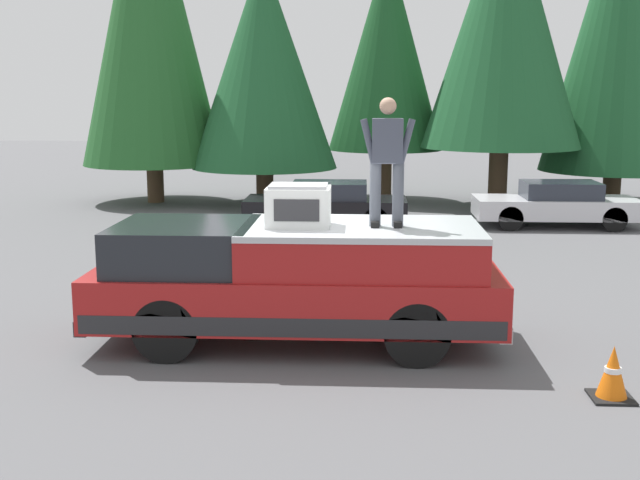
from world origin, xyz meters
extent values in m
plane|color=#565659|center=(0.00, 0.00, 0.00)|extent=(90.00, 90.00, 0.00)
cube|color=maroon|center=(-0.31, 0.07, 0.70)|extent=(2.00, 5.50, 0.70)
cube|color=#232326|center=(-0.31, 0.07, 0.51)|extent=(2.01, 5.39, 0.24)
cube|color=black|center=(-0.31, 1.58, 1.35)|extent=(1.84, 1.87, 0.60)
cube|color=maroon|center=(-0.31, -0.81, 1.31)|extent=(1.92, 3.19, 0.52)
cube|color=#B7BABF|center=(-0.31, -0.81, 1.61)|extent=(1.94, 3.19, 0.08)
cube|color=#232326|center=(-0.31, 2.76, 0.43)|extent=(1.96, 0.16, 0.20)
cube|color=#B2B5BA|center=(-0.31, -2.62, 0.43)|extent=(1.96, 0.16, 0.20)
cylinder|color=black|center=(-1.16, 1.66, 0.42)|extent=(0.30, 0.84, 0.84)
cylinder|color=black|center=(0.54, 1.66, 0.42)|extent=(0.30, 0.84, 0.84)
cylinder|color=black|center=(-1.16, -1.53, 0.42)|extent=(0.30, 0.84, 0.84)
cylinder|color=black|center=(0.54, -1.53, 0.42)|extent=(0.30, 0.84, 0.84)
cube|color=silver|center=(-0.43, 0.02, 1.91)|extent=(0.64, 0.84, 0.52)
cube|color=#2D2D30|center=(-0.75, 0.02, 1.91)|extent=(0.01, 0.59, 0.29)
cube|color=#99999E|center=(-0.43, 0.02, 2.19)|extent=(0.58, 0.76, 0.04)
cylinder|color=#4C515B|center=(-0.37, -1.29, 2.07)|extent=(0.15, 0.15, 0.84)
cube|color=black|center=(-0.41, -1.29, 1.69)|extent=(0.26, 0.11, 0.08)
cylinder|color=#4C515B|center=(-0.37, -0.99, 2.07)|extent=(0.15, 0.15, 0.84)
cube|color=black|center=(-0.41, -0.99, 1.69)|extent=(0.26, 0.11, 0.08)
cube|color=#474C5B|center=(-0.37, -1.14, 2.78)|extent=(0.24, 0.40, 0.58)
sphere|color=tan|center=(-0.37, -1.14, 3.23)|extent=(0.22, 0.22, 0.22)
cylinder|color=#474C5B|center=(-0.40, -1.39, 2.78)|extent=(0.09, 0.23, 0.58)
cylinder|color=#474C5B|center=(-0.40, -0.90, 2.78)|extent=(0.09, 0.23, 0.58)
cube|color=silver|center=(9.67, -5.79, 0.49)|extent=(1.64, 4.10, 0.50)
cube|color=#282D38|center=(9.67, -5.89, 0.95)|extent=(1.31, 1.89, 0.42)
cylinder|color=black|center=(8.95, -4.52, 0.31)|extent=(0.20, 0.62, 0.62)
cylinder|color=black|center=(10.39, -4.52, 0.31)|extent=(0.20, 0.62, 0.62)
cylinder|color=black|center=(8.95, -7.06, 0.31)|extent=(0.20, 0.62, 0.62)
cylinder|color=black|center=(10.39, -7.06, 0.31)|extent=(0.20, 0.62, 0.62)
cube|color=black|center=(9.31, 0.11, 0.49)|extent=(1.64, 4.10, 0.50)
cube|color=#282D38|center=(9.31, 0.01, 0.95)|extent=(1.31, 1.89, 0.42)
cylinder|color=black|center=(8.59, 1.38, 0.31)|extent=(0.20, 0.62, 0.62)
cylinder|color=black|center=(10.03, 1.38, 0.31)|extent=(0.20, 0.62, 0.62)
cylinder|color=black|center=(8.59, -1.16, 0.31)|extent=(0.20, 0.62, 0.62)
cylinder|color=black|center=(10.03, -1.16, 0.31)|extent=(0.20, 0.62, 0.62)
cube|color=black|center=(-2.17, -3.65, 0.01)|extent=(0.47, 0.47, 0.03)
cone|color=orange|center=(-2.17, -3.65, 0.31)|extent=(0.36, 0.36, 0.62)
cylinder|color=white|center=(-2.17, -3.65, 0.34)|extent=(0.19, 0.19, 0.06)
cylinder|color=#4C3826|center=(14.13, -8.55, 0.51)|extent=(0.54, 0.54, 1.02)
cone|color=#1E562D|center=(14.13, -8.55, 5.59)|extent=(4.52, 4.52, 9.13)
cylinder|color=#4C3826|center=(13.14, -4.88, 0.90)|extent=(0.56, 0.56, 1.79)
cone|color=#1E562D|center=(13.14, -4.88, 5.48)|extent=(4.68, 4.68, 7.37)
cylinder|color=#4C3826|center=(14.53, -1.54, 0.81)|extent=(0.43, 0.43, 1.62)
cone|color=#194C23|center=(14.53, -1.54, 4.73)|extent=(3.59, 3.59, 6.23)
cylinder|color=#4C3826|center=(13.22, 2.15, 0.57)|extent=(0.53, 0.53, 1.15)
cone|color=#1E562D|center=(13.22, 2.15, 4.28)|extent=(4.40, 4.40, 6.25)
cylinder|color=#4C3826|center=(13.72, 5.68, 0.60)|extent=(0.52, 0.52, 1.20)
cone|color=#235B28|center=(13.72, 5.68, 5.92)|extent=(4.33, 4.33, 9.43)
camera|label=1|loc=(-10.82, -0.82, 3.40)|focal=44.61mm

